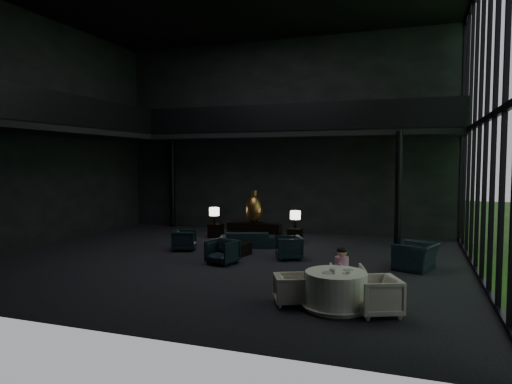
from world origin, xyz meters
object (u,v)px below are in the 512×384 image
(bronze_urn, at_px, (254,209))
(lounge_armchair_west, at_px, (184,240))
(side_table_right, at_px, (295,236))
(window_armchair, at_px, (416,251))
(coffee_table, at_px, (234,249))
(child, at_px, (342,262))
(table_lamp_left, at_px, (214,212))
(side_table_left, at_px, (216,231))
(table_lamp_right, at_px, (295,216))
(dining_chair_east, at_px, (377,293))
(lounge_armchair_south, at_px, (222,251))
(sofa, at_px, (248,237))
(dining_chair_west, at_px, (291,290))
(dining_table, at_px, (336,293))
(console, at_px, (254,231))
(dining_chair_north, at_px, (347,279))
(lounge_armchair_east, at_px, (289,247))

(bronze_urn, xyz_separation_m, lounge_armchair_west, (-1.52, -2.67, -0.81))
(side_table_right, height_order, window_armchair, window_armchair)
(bronze_urn, distance_m, coffee_table, 2.99)
(child, bearing_deg, table_lamp_left, -46.13)
(lounge_armchair_west, bearing_deg, coffee_table, -113.29)
(side_table_left, distance_m, child, 8.48)
(table_lamp_right, height_order, window_armchair, table_lamp_right)
(side_table_right, relative_size, lounge_armchair_west, 0.73)
(lounge_armchair_west, height_order, coffee_table, lounge_armchair_west)
(side_table_left, distance_m, dining_chair_east, 9.77)
(lounge_armchair_west, bearing_deg, lounge_armchair_south, -144.58)
(sofa, height_order, dining_chair_west, sofa)
(sofa, distance_m, lounge_armchair_west, 2.19)
(bronze_urn, relative_size, dining_table, 0.87)
(sofa, xyz_separation_m, window_armchair, (5.49, -1.60, 0.19))
(lounge_armchair_south, height_order, child, child)
(table_lamp_right, bearing_deg, lounge_armchair_west, -139.85)
(dining_chair_east, bearing_deg, coffee_table, -156.52)
(console, distance_m, dining_chair_east, 8.75)
(dining_chair_north, distance_m, dining_chair_east, 1.36)
(side_table_left, bearing_deg, child, -46.75)
(console, height_order, bronze_urn, bronze_urn)
(lounge_armchair_west, height_order, child, child)
(bronze_urn, relative_size, window_armchair, 1.02)
(console, bearing_deg, bronze_urn, -90.00)
(child, bearing_deg, side_table_right, -66.81)
(lounge_armchair_south, bearing_deg, coffee_table, 110.46)
(console, xyz_separation_m, coffee_table, (0.32, -2.84, -0.14))
(lounge_armchair_east, distance_m, dining_table, 4.68)
(coffee_table, bearing_deg, dining_chair_west, -54.75)
(side_table_right, height_order, child, child)
(lounge_armchair_west, bearing_deg, table_lamp_right, -68.72)
(console, height_order, dining_table, dining_table)
(lounge_armchair_west, bearing_deg, dining_table, -146.03)
(window_armchair, xyz_separation_m, dining_chair_west, (-2.46, -4.03, -0.22))
(console, height_order, dining_chair_west, console)
(dining_chair_west, bearing_deg, lounge_armchair_south, 19.85)
(bronze_urn, distance_m, table_lamp_left, 1.61)
(window_armchair, height_order, child, child)
(coffee_table, height_order, dining_table, dining_table)
(table_lamp_right, bearing_deg, dining_chair_west, -76.38)
(side_table_left, xyz_separation_m, lounge_armchair_west, (0.08, -2.70, 0.09))
(table_lamp_left, xyz_separation_m, dining_chair_north, (5.90, -5.89, -0.65))
(window_armchair, relative_size, coffee_table, 1.40)
(table_lamp_left, xyz_separation_m, dining_table, (5.82, -6.92, -0.67))
(table_lamp_left, height_order, coffee_table, table_lamp_left)
(side_table_left, height_order, coffee_table, side_table_left)
(dining_chair_east, height_order, dining_chair_west, dining_chair_east)
(side_table_right, distance_m, dining_table, 7.44)
(dining_chair_east, distance_m, child, 1.34)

